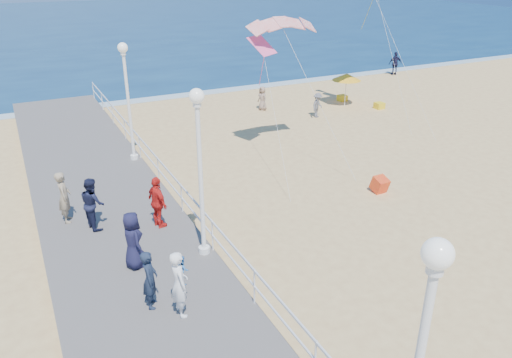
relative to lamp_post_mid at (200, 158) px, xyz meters
name	(u,v)px	position (x,y,z in m)	size (l,w,h in m)	color
ground	(341,226)	(5.35, 0.00, -3.66)	(160.00, 160.00, 0.00)	#DCB773
ocean	(75,25)	(5.35, 65.00, -3.65)	(160.00, 90.00, 0.05)	navy
surf_line	(170,97)	(5.35, 20.50, -3.63)	(160.00, 1.20, 0.04)	silver
boardwalk	(138,275)	(-2.15, 0.00, -3.46)	(5.00, 44.00, 0.40)	slate
railing	(212,227)	(0.30, 0.00, -2.41)	(0.05, 42.00, 0.55)	white
lamp_post_mid	(200,158)	(0.00, 0.00, 0.00)	(0.44, 0.44, 5.32)	white
lamp_post_far	(127,90)	(0.00, 9.00, 0.00)	(0.44, 0.44, 5.32)	white
woman_holding_toddler	(179,284)	(-1.62, -2.51, -2.32)	(0.69, 0.45, 1.88)	white
toddler_held	(182,269)	(-1.47, -2.36, -2.01)	(0.39, 0.30, 0.79)	#3479C4
spectator_0	(150,279)	(-2.22, -1.85, -2.42)	(0.62, 0.40, 1.69)	#182235
spectator_3	(158,202)	(-0.79, 2.29, -2.33)	(1.09, 0.46, 1.87)	red
spectator_4	(133,240)	(-2.15, 0.22, -2.35)	(0.89, 0.58, 1.82)	#171632
spectator_6	(64,197)	(-3.60, 4.14, -2.32)	(0.69, 0.45, 1.88)	gray
spectator_7	(93,203)	(-2.79, 3.25, -2.34)	(0.90, 0.70, 1.84)	#161931
beach_walker_a	(318,105)	(11.99, 11.87, -2.91)	(0.97, 0.56, 1.51)	#5A5B5F
beach_walker_b	(395,63)	(24.34, 19.14, -2.72)	(1.10, 0.46, 1.88)	#171733
beach_walker_c	(262,98)	(9.71, 14.78, -2.90)	(0.75, 0.49, 1.53)	gray
box_kite	(380,186)	(8.46, 1.67, -3.36)	(0.55, 0.55, 0.60)	red
beach_umbrella	(347,77)	(15.06, 13.26, -1.75)	(1.90, 1.90, 2.14)	white
beach_chair_left	(342,98)	(15.61, 14.31, -3.46)	(0.55, 0.55, 0.40)	yellow
beach_chair_right	(379,106)	(16.64, 11.66, -3.46)	(0.55, 0.55, 0.40)	yellow
kite_parafoil	(283,22)	(7.06, 7.65, 2.67)	(3.44, 0.90, 0.30)	red
kite_diamond_pink	(262,45)	(6.02, 7.72, 1.68)	(1.21, 1.21, 0.02)	pink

